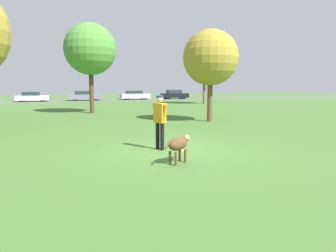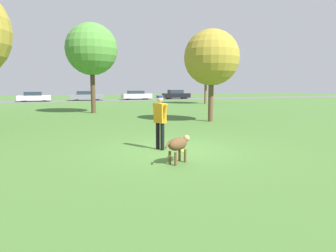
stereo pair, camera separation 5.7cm
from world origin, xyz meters
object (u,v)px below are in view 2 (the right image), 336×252
at_px(tree_far_right, 206,68).
at_px(parked_car_black, 176,95).
at_px(parked_car_silver, 136,95).
at_px(parked_car_white, 34,97).
at_px(tree_mid_center, 92,49).
at_px(dog, 178,145).
at_px(parked_car_grey, 86,96).
at_px(frisbee, 183,151).
at_px(tree_near_right, 212,58).
at_px(person, 160,118).

height_order(tree_far_right, parked_car_black, tree_far_right).
distance_m(parked_car_silver, parked_car_black, 6.36).
bearing_deg(parked_car_white, parked_car_black, 2.29).
xyz_separation_m(tree_mid_center, parked_car_black, (14.98, 20.07, -4.07)).
height_order(dog, parked_car_white, parked_car_white).
distance_m(tree_far_right, parked_car_grey, 17.81).
bearing_deg(frisbee, tree_far_right, 60.71).
xyz_separation_m(tree_far_right, parked_car_white, (-18.79, 11.87, -3.44)).
bearing_deg(dog, tree_near_right, 24.61).
height_order(parked_car_grey, parked_car_silver, parked_car_grey).
xyz_separation_m(parked_car_white, parked_car_grey, (6.68, 0.73, 0.03)).
distance_m(frisbee, tree_mid_center, 15.50).
bearing_deg(person, parked_car_white, 163.15).
bearing_deg(parked_car_silver, tree_mid_center, -114.23).
bearing_deg(tree_far_right, frisbee, -119.29).
relative_size(tree_mid_center, parked_car_grey, 1.45).
relative_size(person, parked_car_grey, 0.38).
distance_m(dog, frisbee, 1.62).
distance_m(tree_far_right, tree_near_right, 17.17).
height_order(tree_mid_center, parked_car_grey, tree_mid_center).
relative_size(person, parked_car_white, 0.44).
height_order(frisbee, parked_car_silver, parked_car_silver).
relative_size(dog, parked_car_silver, 0.22).
xyz_separation_m(tree_near_right, tree_mid_center, (-5.78, 7.91, 1.09)).
bearing_deg(tree_mid_center, parked_car_grey, 86.08).
relative_size(tree_near_right, parked_car_black, 1.25).
relative_size(person, parked_car_silver, 0.41).
distance_m(person, parked_car_grey, 34.31).
xyz_separation_m(person, tree_near_right, (5.33, 6.36, 2.61)).
distance_m(parked_car_grey, parked_car_silver, 7.25).
bearing_deg(parked_car_black, tree_mid_center, -124.68).
distance_m(person, parked_car_white, 34.06).
xyz_separation_m(tree_far_right, parked_car_silver, (-4.87, 12.65, -3.42)).
relative_size(dog, parked_car_grey, 0.21).
height_order(person, parked_car_grey, person).
height_order(person, tree_mid_center, tree_mid_center).
bearing_deg(parked_car_grey, person, -89.69).
distance_m(tree_far_right, tree_mid_center, 15.41).
xyz_separation_m(parked_car_grey, parked_car_silver, (7.25, 0.04, -0.00)).
bearing_deg(frisbee, tree_mid_center, 94.14).
bearing_deg(parked_car_silver, person, -104.37).
distance_m(tree_far_right, parked_car_white, 22.49).
bearing_deg(parked_car_black, frisbee, -109.75).
relative_size(person, parked_car_black, 0.42).
height_order(tree_mid_center, parked_car_silver, tree_mid_center).
distance_m(tree_far_right, parked_car_silver, 13.98).
xyz_separation_m(parked_car_silver, parked_car_black, (6.36, 0.00, 0.03)).
relative_size(tree_near_right, parked_car_grey, 1.14).
bearing_deg(parked_car_white, parked_car_silver, 3.28).
distance_m(person, parked_car_black, 37.29).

